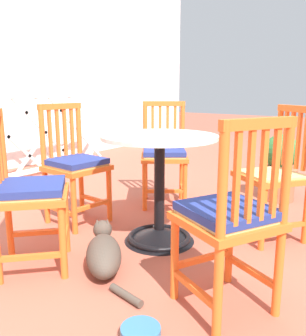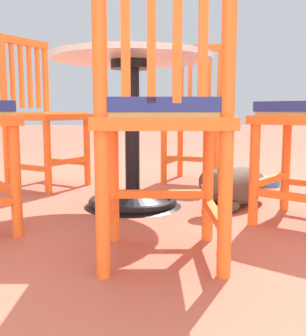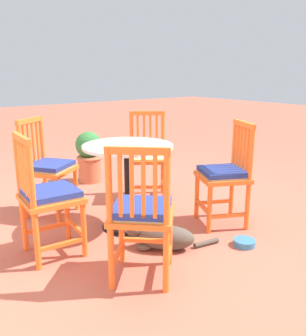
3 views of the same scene
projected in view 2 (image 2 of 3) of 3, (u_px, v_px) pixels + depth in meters
The scene contains 7 objects.
ground_plane at pixel (142, 196), 2.28m from camera, with size 24.00×24.00×0.00m, color #AD5642.
cafe_table at pixel (132, 149), 2.00m from camera, with size 0.76×0.76×0.73m.
orange_chair_at_corner at pixel (43, 117), 2.53m from camera, with size 0.56×0.56×0.91m.
orange_chair_facing_out at pixel (162, 117), 1.25m from camera, with size 0.43×0.43×0.91m.
orange_chair_tucked_in at pixel (198, 114), 2.71m from camera, with size 0.54×0.54×0.91m.
tabby_cat at pixel (235, 187), 2.02m from camera, with size 0.47×0.64×0.23m.
pet_water_bowl at pixel (266, 181), 2.60m from camera, with size 0.17×0.17×0.05m, color teal.
Camera 2 is at (0.14, 2.24, 0.47)m, focal length 44.02 mm.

